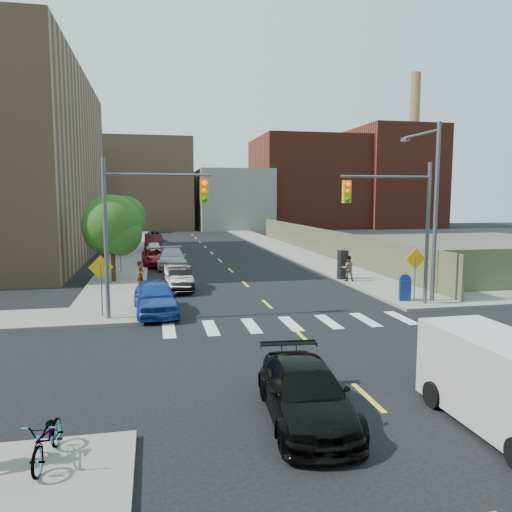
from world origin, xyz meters
name	(u,v)px	position (x,y,z in m)	size (l,w,h in m)	color
ground	(319,352)	(0.00, 0.00, 0.00)	(160.00, 160.00, 0.00)	black
sidewalk_nw	(133,245)	(-7.75, 41.50, 0.07)	(3.50, 73.00, 0.15)	gray
sidewalk_ne	(267,242)	(7.75, 41.50, 0.07)	(3.50, 73.00, 0.15)	gray
fence_north	(320,242)	(9.60, 28.00, 1.25)	(0.12, 44.00, 2.50)	#606748
gravel_lot	(481,249)	(28.00, 30.00, 0.03)	(36.00, 42.00, 0.06)	#595447
bg_bldg_west	(48,194)	(-22.00, 70.00, 6.00)	(14.00, 18.00, 12.00)	#592319
bg_bldg_midwest	(149,185)	(-6.00, 72.00, 7.50)	(14.00, 16.00, 15.00)	#8C6B4C
bg_bldg_center	(232,200)	(8.00, 70.00, 5.00)	(12.00, 16.00, 10.00)	gray
bg_bldg_east	(306,183)	(22.00, 72.00, 8.00)	(18.00, 18.00, 16.00)	#592319
bg_bldg_fareast	(392,178)	(38.00, 70.00, 9.00)	(14.00, 16.00, 18.00)	#592319
smokestack	(413,151)	(42.00, 70.00, 14.00)	(1.80, 1.80, 28.00)	#8C6B4C
signal_nw	(142,216)	(-5.98, 6.00, 4.53)	(4.59, 0.30, 7.00)	#59595E
signal_ne	(399,214)	(5.98, 6.00, 4.53)	(4.59, 0.30, 7.00)	#59595E
streetlight_ne	(432,200)	(8.20, 6.90, 5.22)	(0.25, 3.70, 9.00)	#59595E
warn_sign_nw	(101,274)	(-7.80, 6.50, 1.99)	(1.06, 0.06, 2.83)	#59595E
warn_sign_ne	(415,265)	(7.20, 6.50, 1.99)	(1.06, 0.06, 2.83)	#59595E
warn_sign_midwest	(120,246)	(-7.80, 20.00, 1.99)	(1.06, 0.06, 2.83)	#59595E
tree_west_near	(112,228)	(-8.00, 16.05, 3.48)	(3.66, 3.64, 5.52)	#332114
tree_west_far	(125,218)	(-8.00, 31.05, 3.48)	(3.66, 3.64, 5.52)	#332114
parked_car_blue	(155,297)	(-5.50, 7.00, 0.79)	(1.87, 4.64, 1.58)	#1B3E97
parked_car_black	(178,278)	(-4.20, 12.87, 0.73)	(1.54, 4.41, 1.45)	black
parked_car_red	(157,257)	(-5.27, 23.88, 0.68)	(2.26, 4.89, 1.36)	maroon
parked_car_silver	(172,258)	(-4.20, 22.24, 0.76)	(2.13, 5.25, 1.52)	#A8AAAF
parked_car_white	(154,248)	(-5.50, 31.44, 0.61)	(1.44, 3.58, 1.22)	silver
parked_car_maroon	(154,242)	(-5.50, 35.84, 0.79)	(1.67, 4.78, 1.57)	#3B0B0F
parked_car_grey	(153,236)	(-5.50, 46.32, 0.61)	(2.02, 4.38, 1.22)	black
black_sedan	(306,393)	(-2.05, -4.96, 0.68)	(1.89, 4.66, 1.35)	black
cargo_van	(503,381)	(2.26, -6.28, 1.13)	(1.98, 4.70, 2.15)	silver
mailbox	(405,288)	(6.88, 6.85, 0.80)	(0.66, 0.57, 1.35)	navy
payphone	(343,265)	(6.30, 13.86, 1.07)	(0.55, 0.45, 1.85)	black
pedestrian_west	(140,275)	(-6.30, 13.28, 0.91)	(0.56, 0.37, 1.53)	gray
pedestrian_east	(348,268)	(6.30, 12.99, 0.95)	(0.78, 0.61, 1.60)	gray
bicycle	(48,439)	(-7.65, -6.00, 0.62)	(0.62, 1.78, 0.94)	gray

